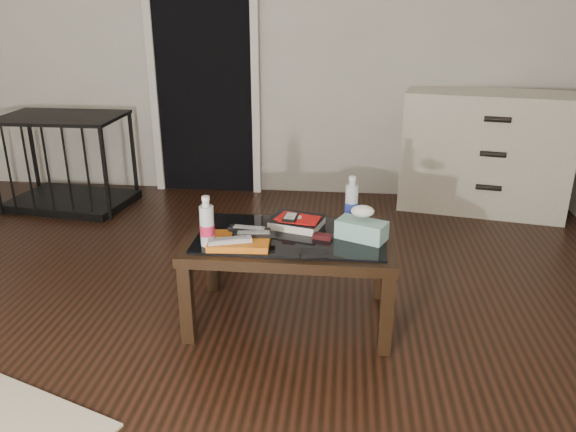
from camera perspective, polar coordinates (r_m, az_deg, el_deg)
name	(u,v)px	position (r m, az deg, el deg)	size (l,w,h in m)	color
ground	(169,363)	(2.66, -11.98, -14.43)	(5.00, 5.00, 0.00)	black
doorway	(204,67)	(4.68, -8.57, 14.70)	(0.90, 0.08, 2.07)	black
coffee_table	(291,247)	(2.75, 0.26, -3.15)	(1.00, 0.60, 0.46)	black
dresser	(484,152)	(4.53, 19.29, 6.16)	(1.27, 0.72, 0.90)	beige
pet_crate	(69,177)	(4.73, -21.36, 3.74)	(0.97, 0.72, 0.71)	black
magazines	(240,241)	(2.62, -4.94, -2.58)	(0.28, 0.21, 0.03)	#C66112
remote_silver	(230,240)	(2.57, -5.92, -2.45)	(0.20, 0.05, 0.02)	#A6A7AB
remote_black_front	(254,234)	(2.63, -3.52, -1.84)	(0.20, 0.05, 0.02)	black
remote_black_back	(249,229)	(2.69, -3.97, -1.33)	(0.20, 0.05, 0.02)	black
textbook	(297,222)	(2.81, 0.91, -0.62)	(0.25, 0.20, 0.05)	black
dvd_mailers	(296,218)	(2.80, 0.85, -0.18)	(0.19, 0.14, 0.01)	red
ipod	(291,217)	(2.77, 0.26, -0.11)	(0.06, 0.10, 0.02)	black
flip_phone	(323,236)	(2.68, 3.53, -2.09)	(0.09, 0.05, 0.02)	#330B0E
wallet	(314,253)	(2.51, 2.65, -3.76)	(0.12, 0.07, 0.02)	black
water_bottle_left	(207,221)	(2.59, -8.24, -0.50)	(0.07, 0.07, 0.24)	silver
water_bottle_right	(352,199)	(2.87, 6.48, 1.74)	(0.07, 0.07, 0.24)	silver
tissue_box	(362,230)	(2.68, 7.49, -1.40)	(0.23, 0.12, 0.09)	teal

